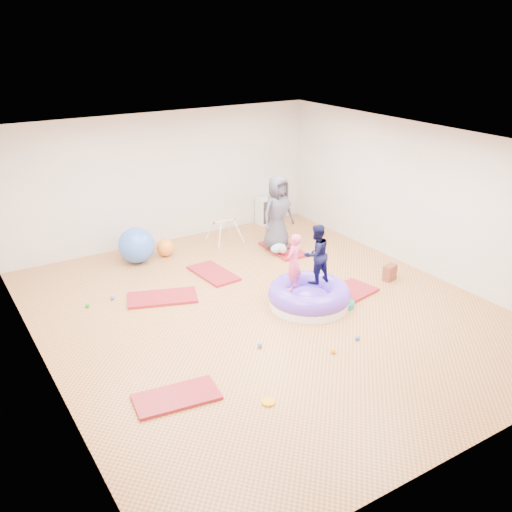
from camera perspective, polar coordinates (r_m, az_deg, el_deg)
room at (r=9.00m, az=1.01°, el=2.33°), size 7.01×8.01×2.81m
gym_mat_front_left at (r=7.61m, az=-7.94°, el=-13.79°), size 1.15×0.68×0.05m
gym_mat_mid_left at (r=10.11m, az=-9.35°, el=-4.13°), size 1.33×0.96×0.05m
gym_mat_center_back at (r=10.95m, az=-4.27°, el=-1.74°), size 0.64×1.15×0.05m
gym_mat_right at (r=10.19m, az=8.75°, el=-3.86°), size 1.38×0.88×0.05m
gym_mat_rear_right at (r=12.08m, az=2.72°, el=0.67°), size 0.64×1.18×0.05m
inflatable_cushion at (r=9.74m, az=5.32°, el=-4.01°), size 1.41×1.41×0.44m
child_pink at (r=9.32m, az=3.80°, el=-0.34°), size 0.42×0.37×0.97m
child_navy at (r=9.60m, az=6.05°, el=0.47°), size 0.53×0.43×1.04m
adult_caregiver at (r=11.82m, az=2.18°, el=4.34°), size 0.82×0.59×1.57m
infant at (r=11.77m, az=2.35°, el=0.75°), size 0.35×0.36×0.21m
ball_pit_balls at (r=9.32m, az=-0.24°, el=-6.13°), size 3.72×3.47×0.08m
exercise_ball_blue at (r=11.60m, az=-11.86°, el=1.06°), size 0.73×0.73×0.73m
exercise_ball_orange at (r=11.88m, az=-9.04°, el=0.85°), size 0.37×0.37×0.37m
infant_play_gym at (r=12.42m, az=-3.17°, el=2.84°), size 0.67×0.63×0.51m
cube_shelf at (r=13.69m, az=1.39°, el=4.63°), size 0.63×0.31×0.63m
balance_disc at (r=9.84m, az=8.71°, el=-4.75°), size 0.38×0.38×0.08m
backpack at (r=10.93m, az=13.23°, el=-1.65°), size 0.29×0.21×0.30m
yellow_toy at (r=7.47m, az=1.24°, el=-14.39°), size 0.18×0.18×0.03m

